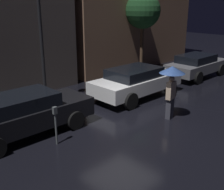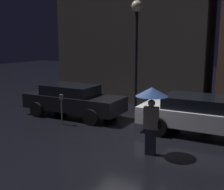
% 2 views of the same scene
% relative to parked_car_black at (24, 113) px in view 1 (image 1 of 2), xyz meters
% --- Properties ---
extents(ground_plane, '(60.00, 60.00, 0.00)m').
position_rel_parked_car_black_xyz_m(ground_plane, '(3.14, -1.44, -0.74)').
color(ground_plane, black).
extents(parked_car_black, '(4.52, 1.88, 1.39)m').
position_rel_parked_car_black_xyz_m(parked_car_black, '(0.00, 0.00, 0.00)').
color(parked_car_black, black).
rests_on(parked_car_black, ground).
extents(parked_car_white, '(4.51, 2.01, 1.38)m').
position_rel_parked_car_black_xyz_m(parked_car_white, '(5.54, -0.01, 0.01)').
color(parked_car_white, silver).
rests_on(parked_car_white, ground).
extents(parked_car_grey, '(4.26, 1.92, 1.32)m').
position_rel_parked_car_black_xyz_m(parked_car_grey, '(10.78, -0.07, -0.03)').
color(parked_car_grey, slate).
rests_on(parked_car_grey, ground).
extents(pedestrian_with_umbrella, '(0.92, 0.92, 2.00)m').
position_rel_parked_car_black_xyz_m(pedestrian_with_umbrella, '(4.53, -2.55, 0.78)').
color(pedestrian_with_umbrella, '#383842').
rests_on(pedestrian_with_umbrella, ground).
extents(parking_meter, '(0.12, 0.10, 1.22)m').
position_rel_parked_car_black_xyz_m(parking_meter, '(0.36, -1.30, 0.02)').
color(parking_meter, '#4C5154').
rests_on(parking_meter, ground).
extents(street_lamp_near, '(0.49, 0.49, 5.07)m').
position_rel_parked_car_black_xyz_m(street_lamp_near, '(2.09, 2.11, 2.99)').
color(street_lamp_near, black).
rests_on(street_lamp_near, ground).
extents(street_tree, '(2.08, 2.08, 4.72)m').
position_rel_parked_car_black_xyz_m(street_tree, '(9.44, 2.97, 2.91)').
color(street_tree, '#473323').
rests_on(street_tree, ground).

